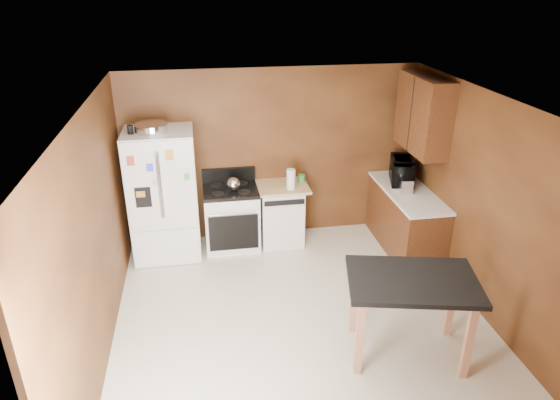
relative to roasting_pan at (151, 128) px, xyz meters
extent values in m
plane|color=silver|center=(1.61, -1.84, -1.85)|extent=(4.50, 4.50, 0.00)
plane|color=white|center=(1.61, -1.84, 0.65)|extent=(4.50, 4.50, 0.00)
plane|color=brown|center=(1.61, 0.41, -0.60)|extent=(4.20, 0.00, 4.20)
plane|color=brown|center=(1.61, -4.09, -0.60)|extent=(4.20, 0.00, 4.20)
plane|color=brown|center=(-0.49, -1.84, -0.60)|extent=(0.00, 4.50, 4.50)
plane|color=brown|center=(3.71, -1.84, -0.60)|extent=(0.00, 4.50, 4.50)
cylinder|color=silver|center=(0.00, 0.00, 0.00)|extent=(0.42, 0.42, 0.11)
cylinder|color=black|center=(-0.26, -0.04, 0.00)|extent=(0.07, 0.07, 0.11)
sphere|color=silver|center=(1.02, 0.02, -0.86)|extent=(0.19, 0.19, 0.19)
cylinder|color=white|center=(1.81, -0.02, -0.82)|extent=(0.14, 0.14, 0.29)
cylinder|color=green|center=(2.01, 0.20, -0.91)|extent=(0.11, 0.11, 0.11)
cube|color=silver|center=(3.35, -0.38, -0.86)|extent=(0.19, 0.28, 0.19)
imported|color=black|center=(3.43, -0.06, -0.79)|extent=(0.53, 0.66, 0.32)
cube|color=white|center=(0.06, 0.04, -0.95)|extent=(0.90, 0.75, 1.80)
cube|color=white|center=(-0.16, -0.35, -0.67)|extent=(0.43, 0.02, 1.20)
cube|color=white|center=(0.29, -0.35, -0.67)|extent=(0.43, 0.02, 1.20)
cube|color=white|center=(0.06, -0.35, -1.57)|extent=(0.88, 0.02, 0.54)
cube|color=black|center=(-0.16, -0.35, -0.80)|extent=(0.20, 0.01, 0.28)
cylinder|color=silver|center=(0.05, -0.37, -0.65)|extent=(0.02, 0.02, 0.90)
cylinder|color=silver|center=(0.08, -0.37, -0.65)|extent=(0.02, 0.02, 0.90)
cube|color=#C33A2D|center=(-0.26, -0.37, -0.30)|extent=(0.09, 0.00, 0.12)
cube|color=blue|center=(-0.04, -0.37, -0.40)|extent=(0.08, 0.00, 0.10)
cube|color=gold|center=(0.21, -0.37, -0.25)|extent=(0.10, 0.00, 0.13)
cube|color=green|center=(0.40, -0.37, -0.55)|extent=(0.07, 0.00, 0.09)
cube|color=orange|center=(-0.19, -0.37, -0.75)|extent=(0.11, 0.00, 0.08)
cube|color=white|center=(0.36, -0.37, -1.05)|extent=(0.09, 0.00, 0.10)
cube|color=#90B9D8|center=(0.01, -0.37, -0.60)|extent=(0.07, 0.00, 0.07)
cube|color=white|center=(0.97, 0.09, -1.43)|extent=(0.76, 0.65, 0.85)
cube|color=black|center=(0.97, 0.09, -0.98)|extent=(0.76, 0.65, 0.05)
cube|color=black|center=(0.97, 0.38, -0.85)|extent=(0.76, 0.06, 0.20)
cube|color=black|center=(0.97, -0.25, -1.47)|extent=(0.68, 0.02, 0.52)
cylinder|color=silver|center=(0.97, -0.26, -1.18)|extent=(0.62, 0.02, 0.02)
cylinder|color=black|center=(0.79, 0.25, -0.95)|extent=(0.17, 0.17, 0.02)
cylinder|color=black|center=(1.15, 0.25, -0.95)|extent=(0.17, 0.17, 0.02)
cylinder|color=black|center=(0.79, -0.07, -0.95)|extent=(0.17, 0.17, 0.02)
cylinder|color=black|center=(1.15, -0.07, -0.95)|extent=(0.17, 0.17, 0.02)
cube|color=white|center=(1.69, 0.11, -1.43)|extent=(0.60, 0.60, 0.85)
cube|color=black|center=(1.69, -0.20, -1.09)|extent=(0.56, 0.02, 0.07)
cube|color=tan|center=(1.69, 0.11, -0.98)|extent=(0.78, 0.62, 0.04)
cube|color=brown|center=(3.41, -0.39, -1.42)|extent=(0.60, 1.55, 0.86)
cube|color=white|center=(3.41, -0.39, -0.97)|extent=(0.63, 1.58, 0.04)
cube|color=brown|center=(3.54, -0.29, 0.10)|extent=(0.35, 1.05, 1.00)
cube|color=black|center=(3.36, -0.29, 0.10)|extent=(0.01, 0.01, 1.00)
cube|color=black|center=(2.57, -2.49, -0.97)|extent=(1.42, 1.10, 0.05)
cube|color=#B77758|center=(2.14, -2.06, -1.40)|extent=(0.09, 0.09, 0.91)
cube|color=#B77758|center=(3.15, -2.29, -1.40)|extent=(0.09, 0.09, 0.91)
cube|color=#B77758|center=(2.00, -2.68, -1.40)|extent=(0.09, 0.09, 0.91)
cube|color=#B77758|center=(3.01, -2.91, -1.40)|extent=(0.09, 0.09, 0.91)
camera|label=1|loc=(0.60, -6.35, 1.79)|focal=32.00mm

